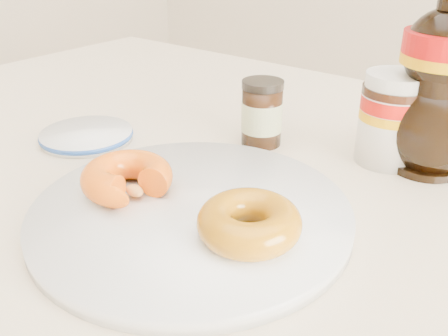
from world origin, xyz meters
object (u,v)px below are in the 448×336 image
Objects in this scene: dark_jar at (262,114)px; blue_rim_saucer at (87,135)px; syrup_bottle at (441,79)px; donut_bitten at (127,177)px; plate at (191,212)px; dining_table at (263,259)px; nutella_jar at (393,115)px; donut_whole at (249,222)px.

blue_rim_saucer is at bearing -144.67° from dark_jar.
donut_bitten is at bearing -127.43° from syrup_bottle.
blue_rim_saucer is at bearing 165.52° from plate.
syrup_bottle is (0.11, 0.16, 0.19)m from dining_table.
dining_table is 0.22m from nutella_jar.
donut_bitten is 0.75× the size of blue_rim_saucer.
donut_bitten is 0.30m from nutella_jar.
donut_whole is 1.07× the size of dark_jar.
nutella_jar is at bearing 68.57° from plate.
dining_table is 0.18m from dark_jar.
donut_bitten is 0.19m from blue_rim_saucer.
dark_jar reaches higher than donut_bitten.
dark_jar is at bearing 35.33° from blue_rim_saucer.
syrup_bottle is (0.04, 0.01, 0.05)m from nutella_jar.
dark_jar is 0.69× the size of blue_rim_saucer.
plate is at bearing -75.11° from dark_jar.
dark_jar reaches higher than donut_whole.
nutella_jar is 1.28× the size of dark_jar.
nutella_jar is (0.16, 0.26, 0.03)m from donut_bitten.
blue_rim_saucer is (-0.18, -0.13, -0.03)m from dark_jar.
dining_table is 0.27m from syrup_bottle.
dark_jar is at bearing 104.89° from plate.
nutella_jar is at bearing 85.28° from donut_whole.
dining_table is 6.72× the size of syrup_bottle.
donut_whole is 0.25m from nutella_jar.
donut_bitten and donut_whole have the same top height.
donut_bitten reaches higher than plate.
donut_bitten reaches higher than dining_table.
donut_whole is 0.23m from dark_jar.
plate is 2.52× the size of blue_rim_saucer.
plate is 3.36× the size of donut_bitten.
nutella_jar is at bearing 38.71° from donut_bitten.
nutella_jar reaches higher than donut_bitten.
nutella_jar is at bearing 28.67° from blue_rim_saucer.
plate is 0.24m from blue_rim_saucer.
donut_bitten is (-0.09, -0.10, 0.11)m from dining_table.
syrup_bottle reaches higher than dining_table.
dining_table is 0.16m from donut_whole.
donut_bitten is 0.43× the size of syrup_bottle.
donut_whole is 0.83× the size of nutella_jar.
syrup_bottle is at bearing 33.35° from donut_bitten.
donut_whole is at bearing -103.67° from syrup_bottle.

